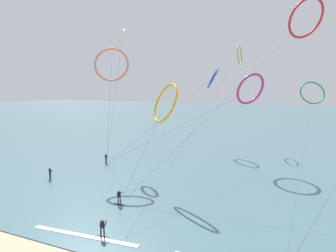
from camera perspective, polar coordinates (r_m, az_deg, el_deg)
The scene contains 14 objects.
sea_water at distance 118.94m, azimuth 16.79°, elevation 1.02°, with size 400.00×200.00×0.08m, color #476B75.
surfer_violet at distance 51.95m, azimuth -11.70°, elevation -6.20°, with size 1.40×0.64×1.70m.
surfer_teal at distance 45.73m, azimuth -21.52°, elevation -8.49°, with size 1.40×0.64×1.70m.
surfer_charcoal at distance 27.97m, azimuth -12.36°, elevation -18.62°, with size 1.40×0.65×1.70m.
surfer_navy at distance 34.43m, azimuth -9.29°, elevation -13.38°, with size 1.40×0.67×1.70m.
kite_emerald at distance 71.23m, azimuth 25.76°, elevation 5.71°, with size 5.89×52.90×14.10m.
kite_magenta at distance 50.81m, azimuth 15.39°, elevation 6.80°, with size 24.65×12.27×15.22m.
kite_lime at distance 69.83m, azimuth 13.44°, elevation 12.96°, with size 0.71×50.19×22.11m.
kite_crimson at distance 44.99m, azimuth 24.77°, elevation 18.12°, with size 20.71×20.23×24.31m.
kite_cobalt at distance 63.04m, azimuth 8.52°, elevation 9.03°, with size 14.71×22.46×16.87m.
kite_coral at distance 48.15m, azimuth -10.70°, elevation 11.43°, with size 5.65×3.92×19.05m.
kite_ivory at distance 56.31m, azimuth -8.75°, elevation 16.29°, with size 3.17×8.03×23.23m.
kite_amber at distance 37.85m, azimuth -0.54°, elevation 4.41°, with size 5.58×10.24×13.50m.
wave_crest_mid at distance 28.87m, azimuth -15.68°, elevation -19.54°, with size 10.46×0.50×0.12m, color white.
Camera 1 is at (14.29, -8.42, 13.13)m, focal length 32.04 mm.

